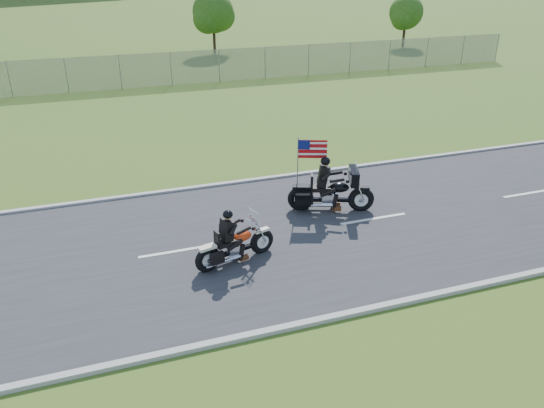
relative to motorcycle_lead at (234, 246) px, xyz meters
name	(u,v)px	position (x,y,z in m)	size (l,w,h in m)	color
ground	(249,241)	(0.69, 1.01, -0.51)	(420.00, 420.00, 0.00)	#3C591B
road	(249,240)	(0.69, 1.01, -0.49)	(120.00, 8.00, 0.04)	#28282B
curb_north	(216,185)	(0.69, 5.06, -0.46)	(120.00, 0.18, 0.12)	#9E9B93
curb_south	(300,325)	(0.69, -3.04, -0.46)	(120.00, 0.18, 0.12)	#9E9B93
fence	(66,76)	(-4.31, 21.01, 0.49)	(60.00, 0.03, 2.00)	gray
tree_fence_near	(214,14)	(6.73, 31.05, 2.47)	(3.52, 3.28, 4.75)	#382316
tree_fence_far	(406,14)	(22.72, 29.04, 2.13)	(3.08, 2.87, 4.20)	#382316
motorcycle_lead	(234,246)	(0.00, 0.00, 0.00)	(2.33, 1.00, 1.60)	black
motorcycle_follow	(331,193)	(3.68, 2.02, 0.12)	(2.63, 1.35, 2.28)	black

